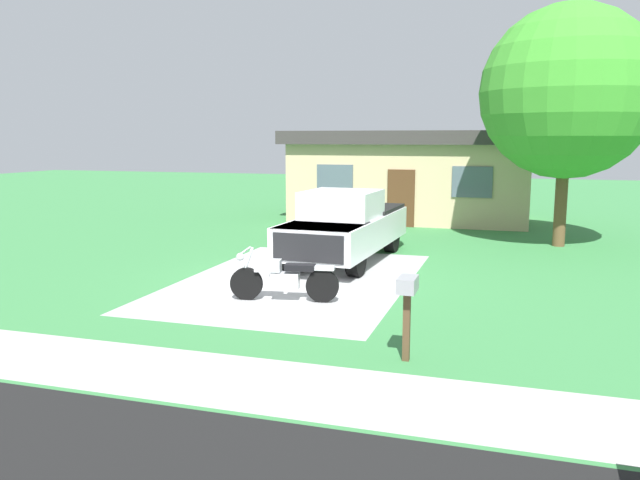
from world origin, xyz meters
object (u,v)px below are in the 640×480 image
object	(u,v)px
motorcycle	(283,278)
shade_tree	(568,92)
mailbox	(407,296)
neighbor_house	(412,174)
pickup_truck	(347,225)

from	to	relation	value
motorcycle	shade_tree	world-z (taller)	shade_tree
mailbox	shade_tree	distance (m)	12.15
motorcycle	mailbox	xyz separation A→B (m)	(2.93, -2.69, 0.51)
motorcycle	mailbox	world-z (taller)	mailbox
motorcycle	neighbor_house	size ratio (longest dim) A/B	0.23
pickup_truck	shade_tree	xyz separation A→B (m)	(5.56, 4.09, 3.60)
mailbox	motorcycle	bearing A→B (deg)	137.45
motorcycle	neighbor_house	distance (m)	13.91
mailbox	neighbor_house	bearing A→B (deg)	98.81
mailbox	shade_tree	xyz separation A→B (m)	(2.75, 11.28, 3.57)
neighbor_house	pickup_truck	bearing A→B (deg)	-91.51
shade_tree	neighbor_house	world-z (taller)	shade_tree
motorcycle	pickup_truck	distance (m)	4.52
mailbox	shade_tree	size ratio (longest dim) A/B	0.18
pickup_truck	shade_tree	size ratio (longest dim) A/B	0.81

